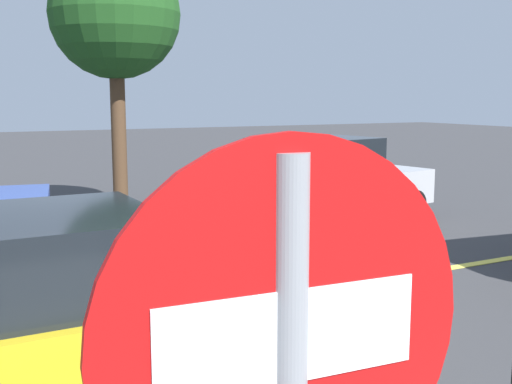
# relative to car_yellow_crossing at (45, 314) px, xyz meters

# --- Properties ---
(ground_plane) EXTENTS (80.00, 80.00, 0.00)m
(ground_plane) POSITION_rel_car_yellow_crossing_xyz_m (1.15, 1.66, -0.78)
(ground_plane) COLOR #38383A
(lane_marking_centre) EXTENTS (28.00, 0.16, 0.01)m
(lane_marking_centre) POSITION_rel_car_yellow_crossing_xyz_m (4.15, 1.66, -0.78)
(lane_marking_centre) COLOR #E0D14C
(car_yellow_crossing) EXTENTS (4.04, 2.11, 1.55)m
(car_yellow_crossing) POSITION_rel_car_yellow_crossing_xyz_m (0.00, 0.00, 0.00)
(car_yellow_crossing) COLOR gold
(car_yellow_crossing) RESTS_ON ground_plane
(car_silver_approaching) EXTENTS (4.58, 2.72, 1.65)m
(car_silver_approaching) POSITION_rel_car_yellow_crossing_xyz_m (5.78, 5.11, 0.04)
(car_silver_approaching) COLOR #B7BABF
(car_silver_approaching) RESTS_ON ground_plane
(tree_left_verge) EXTENTS (2.54, 2.54, 5.27)m
(tree_left_verge) POSITION_rel_car_yellow_crossing_xyz_m (2.66, 7.67, 3.18)
(tree_left_verge) COLOR #513823
(tree_left_verge) RESTS_ON ground_plane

